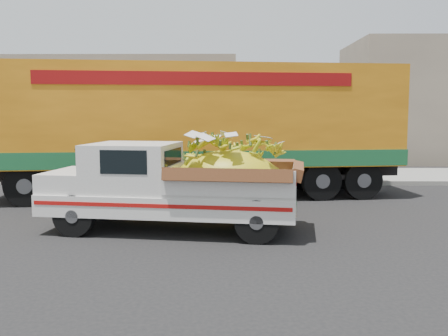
{
  "coord_description": "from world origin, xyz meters",
  "views": [
    {
      "loc": [
        0.68,
        -10.11,
        2.43
      ],
      "look_at": [
        0.59,
        0.55,
        1.27
      ],
      "focal_mm": 40.0,
      "sensor_mm": 36.0,
      "label": 1
    }
  ],
  "objects": [
    {
      "name": "curb",
      "position": [
        0.0,
        6.8,
        0.07
      ],
      "size": [
        60.0,
        0.25,
        0.15
      ],
      "primitive_type": "cube",
      "color": "gray",
      "rests_on": "ground"
    },
    {
      "name": "ground",
      "position": [
        0.0,
        0.0,
        0.0
      ],
      "size": [
        100.0,
        100.0,
        0.0
      ],
      "primitive_type": "plane",
      "color": "black",
      "rests_on": "ground"
    },
    {
      "name": "building_left",
      "position": [
        -8.0,
        14.8,
        2.5
      ],
      "size": [
        18.0,
        6.0,
        5.0
      ],
      "primitive_type": "cube",
      "color": "gray",
      "rests_on": "ground"
    },
    {
      "name": "semi_trailer",
      "position": [
        -0.27,
        4.36,
        2.12
      ],
      "size": [
        12.05,
        4.02,
        3.8
      ],
      "rotation": [
        0.0,
        0.0,
        0.13
      ],
      "color": "black",
      "rests_on": "ground"
    },
    {
      "name": "sidewalk",
      "position": [
        0.0,
        8.9,
        0.07
      ],
      "size": [
        60.0,
        4.0,
        0.14
      ],
      "primitive_type": "cube",
      "color": "gray",
      "rests_on": "ground"
    },
    {
      "name": "pickup_truck",
      "position": [
        -0.11,
        0.08,
        0.98
      ],
      "size": [
        5.4,
        2.61,
        1.82
      ],
      "rotation": [
        0.0,
        0.0,
        -0.14
      ],
      "color": "black",
      "rests_on": "ground"
    }
  ]
}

